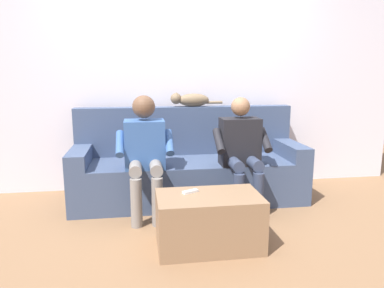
% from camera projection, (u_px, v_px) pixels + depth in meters
% --- Properties ---
extents(ground_plane, '(8.00, 8.00, 0.00)m').
position_uv_depth(ground_plane, '(200.00, 226.00, 3.16)').
color(ground_plane, '#846042').
extents(back_wall, '(5.12, 0.06, 2.60)m').
position_uv_depth(back_wall, '(182.00, 74.00, 4.08)').
color(back_wall, silver).
rests_on(back_wall, ground).
extents(couch, '(2.35, 0.77, 0.95)m').
position_uv_depth(couch, '(188.00, 169.00, 3.81)').
color(couch, '#3D4C6B').
rests_on(couch, ground).
extents(coffee_table, '(0.78, 0.47, 0.41)m').
position_uv_depth(coffee_table, '(209.00, 221.00, 2.76)').
color(coffee_table, '#8C6B4C').
rests_on(coffee_table, ground).
extents(person_left_seated, '(0.52, 0.49, 1.08)m').
position_uv_depth(person_left_seated, '(241.00, 148.00, 3.45)').
color(person_left_seated, black).
rests_on(person_left_seated, ground).
extents(person_right_seated, '(0.52, 0.55, 1.11)m').
position_uv_depth(person_right_seated, '(145.00, 148.00, 3.33)').
color(person_right_seated, '#335693').
rests_on(person_right_seated, ground).
extents(cat_on_backrest, '(0.57, 0.14, 0.15)m').
position_uv_depth(cat_on_backrest, '(190.00, 100.00, 3.92)').
color(cat_on_backrest, '#756047').
rests_on(cat_on_backrest, couch).
extents(remote_white, '(0.13, 0.09, 0.02)m').
position_uv_depth(remote_white, '(190.00, 192.00, 2.78)').
color(remote_white, white).
rests_on(remote_white, coffee_table).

